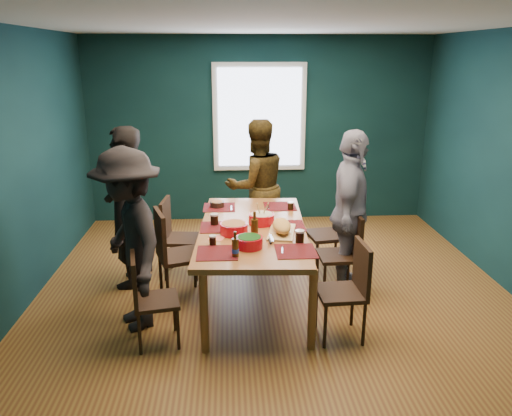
{
  "coord_description": "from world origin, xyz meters",
  "views": [
    {
      "loc": [
        -0.47,
        -4.84,
        2.43
      ],
      "look_at": [
        -0.2,
        -0.12,
        0.97
      ],
      "focal_mm": 35.0,
      "sensor_mm": 36.0,
      "label": 1
    }
  ],
  "objects_px": {
    "chair_left_far": "(175,232)",
    "chair_right_near": "(350,283)",
    "person_right": "(350,213)",
    "bowl_herbs": "(249,242)",
    "chair_right_far": "(335,227)",
    "chair_right_mid": "(346,248)",
    "person_back": "(257,186)",
    "dining_table": "(253,234)",
    "chair_left_near": "(146,293)",
    "chair_left_mid": "(172,249)",
    "bowl_dumpling": "(261,218)",
    "bowl_salad": "(234,228)",
    "person_far_left": "(125,208)",
    "person_near_left": "(130,240)",
    "cutting_board": "(282,227)"
  },
  "relations": [
    {
      "from": "chair_left_far",
      "to": "chair_right_near",
      "type": "relative_size",
      "value": 1.01
    },
    {
      "from": "person_right",
      "to": "bowl_herbs",
      "type": "distance_m",
      "value": 1.29
    },
    {
      "from": "chair_right_far",
      "to": "chair_right_mid",
      "type": "relative_size",
      "value": 1.05
    },
    {
      "from": "chair_right_mid",
      "to": "person_back",
      "type": "bearing_deg",
      "value": 120.8
    },
    {
      "from": "dining_table",
      "to": "chair_right_far",
      "type": "bearing_deg",
      "value": 36.1
    },
    {
      "from": "dining_table",
      "to": "chair_left_near",
      "type": "bearing_deg",
      "value": -136.97
    },
    {
      "from": "chair_left_mid",
      "to": "chair_right_mid",
      "type": "relative_size",
      "value": 1.09
    },
    {
      "from": "chair_right_mid",
      "to": "person_right",
      "type": "distance_m",
      "value": 0.36
    },
    {
      "from": "chair_left_near",
      "to": "bowl_dumpling",
      "type": "bearing_deg",
      "value": 29.18
    },
    {
      "from": "dining_table",
      "to": "chair_right_far",
      "type": "xyz_separation_m",
      "value": [
        0.97,
        0.63,
        -0.17
      ]
    },
    {
      "from": "dining_table",
      "to": "chair_left_far",
      "type": "height_order",
      "value": "chair_left_far"
    },
    {
      "from": "bowl_herbs",
      "to": "person_back",
      "type": "bearing_deg",
      "value": 84.66
    },
    {
      "from": "bowl_dumpling",
      "to": "bowl_herbs",
      "type": "bearing_deg",
      "value": -103.27
    },
    {
      "from": "dining_table",
      "to": "chair_left_mid",
      "type": "xyz_separation_m",
      "value": [
        -0.82,
        0.03,
        -0.15
      ]
    },
    {
      "from": "bowl_salad",
      "to": "bowl_dumpling",
      "type": "distance_m",
      "value": 0.4
    },
    {
      "from": "chair_right_far",
      "to": "person_far_left",
      "type": "xyz_separation_m",
      "value": [
        -2.31,
        -0.19,
        0.32
      ]
    },
    {
      "from": "person_back",
      "to": "bowl_salad",
      "type": "relative_size",
      "value": 6.33
    },
    {
      "from": "person_back",
      "to": "person_far_left",
      "type": "bearing_deg",
      "value": 14.11
    },
    {
      "from": "person_near_left",
      "to": "chair_right_far",
      "type": "bearing_deg",
      "value": 92.51
    },
    {
      "from": "chair_right_mid",
      "to": "person_far_left",
      "type": "relative_size",
      "value": 0.51
    },
    {
      "from": "dining_table",
      "to": "person_back",
      "type": "height_order",
      "value": "person_back"
    },
    {
      "from": "person_back",
      "to": "chair_left_mid",
      "type": "bearing_deg",
      "value": 36.53
    },
    {
      "from": "dining_table",
      "to": "chair_right_mid",
      "type": "height_order",
      "value": "chair_right_mid"
    },
    {
      "from": "chair_right_mid",
      "to": "chair_right_near",
      "type": "relative_size",
      "value": 1.0
    },
    {
      "from": "cutting_board",
      "to": "chair_left_far",
      "type": "bearing_deg",
      "value": 154.08
    },
    {
      "from": "chair_right_mid",
      "to": "person_back",
      "type": "height_order",
      "value": "person_back"
    },
    {
      "from": "cutting_board",
      "to": "person_right",
      "type": "bearing_deg",
      "value": 36.61
    },
    {
      "from": "person_right",
      "to": "person_near_left",
      "type": "bearing_deg",
      "value": 122.66
    },
    {
      "from": "bowl_salad",
      "to": "person_back",
      "type": "bearing_deg",
      "value": 78.81
    },
    {
      "from": "chair_right_far",
      "to": "bowl_salad",
      "type": "height_order",
      "value": "chair_right_far"
    },
    {
      "from": "chair_right_near",
      "to": "bowl_herbs",
      "type": "bearing_deg",
      "value": 163.01
    },
    {
      "from": "chair_left_near",
      "to": "bowl_herbs",
      "type": "height_order",
      "value": "bowl_herbs"
    },
    {
      "from": "chair_left_mid",
      "to": "person_near_left",
      "type": "bearing_deg",
      "value": -139.82
    },
    {
      "from": "person_near_left",
      "to": "bowl_dumpling",
      "type": "relative_size",
      "value": 6.48
    },
    {
      "from": "person_back",
      "to": "bowl_salad",
      "type": "height_order",
      "value": "person_back"
    },
    {
      "from": "chair_right_near",
      "to": "person_right",
      "type": "xyz_separation_m",
      "value": [
        0.2,
        0.92,
        0.35
      ]
    },
    {
      "from": "chair_left_far",
      "to": "person_right",
      "type": "relative_size",
      "value": 0.52
    },
    {
      "from": "cutting_board",
      "to": "chair_left_mid",
      "type": "bearing_deg",
      "value": 178.86
    },
    {
      "from": "chair_right_near",
      "to": "bowl_salad",
      "type": "distance_m",
      "value": 1.2
    },
    {
      "from": "person_near_left",
      "to": "bowl_herbs",
      "type": "height_order",
      "value": "person_near_left"
    },
    {
      "from": "chair_left_far",
      "to": "person_near_left",
      "type": "height_order",
      "value": "person_near_left"
    },
    {
      "from": "dining_table",
      "to": "bowl_dumpling",
      "type": "distance_m",
      "value": 0.18
    },
    {
      "from": "person_near_left",
      "to": "bowl_herbs",
      "type": "xyz_separation_m",
      "value": [
        1.06,
        -0.1,
        0.0
      ]
    },
    {
      "from": "bowl_dumpling",
      "to": "person_near_left",
      "type": "bearing_deg",
      "value": -156.0
    },
    {
      "from": "chair_right_mid",
      "to": "person_near_left",
      "type": "xyz_separation_m",
      "value": [
        -2.09,
        -0.52,
        0.33
      ]
    },
    {
      "from": "person_back",
      "to": "chair_left_near",
      "type": "bearing_deg",
      "value": 45.31
    },
    {
      "from": "chair_left_mid",
      "to": "person_near_left",
      "type": "distance_m",
      "value": 0.64
    },
    {
      "from": "chair_right_near",
      "to": "person_back",
      "type": "bearing_deg",
      "value": 104.68
    },
    {
      "from": "chair_right_far",
      "to": "chair_right_mid",
      "type": "distance_m",
      "value": 0.57
    },
    {
      "from": "chair_left_far",
      "to": "bowl_salad",
      "type": "distance_m",
      "value": 1.11
    }
  ]
}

